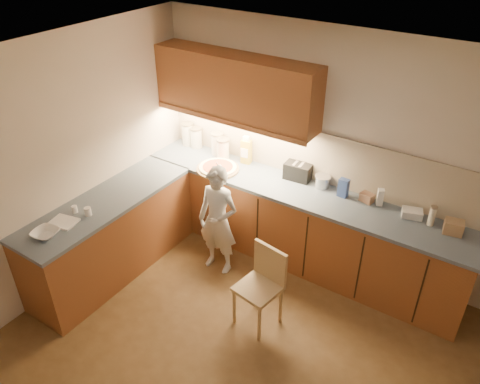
{
  "coord_description": "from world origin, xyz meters",
  "views": [
    {
      "loc": [
        1.46,
        -2.22,
        3.57
      ],
      "look_at": [
        -0.8,
        1.2,
        1.0
      ],
      "focal_mm": 35.0,
      "sensor_mm": 36.0,
      "label": 1
    }
  ],
  "objects": [
    {
      "name": "room",
      "position": [
        0.0,
        0.0,
        1.68
      ],
      "size": [
        4.54,
        4.5,
        2.62
      ],
      "color": "brown",
      "rests_on": "ground"
    },
    {
      "name": "l_counter",
      "position": [
        -0.92,
        1.25,
        0.46
      ],
      "size": [
        3.77,
        2.62,
        0.92
      ],
      "color": "brown",
      "rests_on": "ground"
    },
    {
      "name": "backsplash",
      "position": [
        -0.38,
        1.99,
        1.21
      ],
      "size": [
        3.75,
        0.02,
        0.58
      ],
      "primitive_type": "cube",
      "color": "#BBAB91",
      "rests_on": "l_counter"
    },
    {
      "name": "upper_cabinets",
      "position": [
        -1.27,
        1.82,
        1.85
      ],
      "size": [
        1.95,
        0.36,
        0.73
      ],
      "color": "brown",
      "rests_on": "ground"
    },
    {
      "name": "pizza_on_board",
      "position": [
        -1.35,
        1.57,
        0.94
      ],
      "size": [
        0.5,
        0.5,
        0.2
      ],
      "rotation": [
        0.0,
        0.0,
        0.23
      ],
      "color": "#A08150",
      "rests_on": "l_counter"
    },
    {
      "name": "child",
      "position": [
        -1.0,
        1.07,
        0.64
      ],
      "size": [
        0.49,
        0.34,
        1.28
      ],
      "primitive_type": "imported",
      "rotation": [
        0.0,
        0.0,
        0.07
      ],
      "color": "silver",
      "rests_on": "ground"
    },
    {
      "name": "wooden_chair",
      "position": [
        -0.19,
        0.66,
        0.49
      ],
      "size": [
        0.43,
        0.43,
        0.84
      ],
      "rotation": [
        0.0,
        0.0,
        -0.16
      ],
      "color": "tan",
      "rests_on": "ground"
    },
    {
      "name": "mixing_bowl",
      "position": [
        -1.95,
        -0.33,
        0.95
      ],
      "size": [
        0.27,
        0.27,
        0.06
      ],
      "primitive_type": "imported",
      "rotation": [
        0.0,
        0.0,
        0.16
      ],
      "color": "white",
      "rests_on": "l_counter"
    },
    {
      "name": "canister_a",
      "position": [
        -2.04,
        1.89,
        1.07
      ],
      "size": [
        0.15,
        0.15,
        0.29
      ],
      "rotation": [
        0.0,
        0.0,
        0.28
      ],
      "color": "silver",
      "rests_on": "l_counter"
    },
    {
      "name": "canister_b",
      "position": [
        -1.92,
        1.9,
        1.05
      ],
      "size": [
        0.15,
        0.15,
        0.26
      ],
      "rotation": [
        0.0,
        0.0,
        0.11
      ],
      "color": "white",
      "rests_on": "l_counter"
    },
    {
      "name": "canister_c",
      "position": [
        -1.58,
        1.88,
        1.06
      ],
      "size": [
        0.15,
        0.15,
        0.28
      ],
      "rotation": [
        0.0,
        0.0,
        0.05
      ],
      "color": "white",
      "rests_on": "l_counter"
    },
    {
      "name": "canister_d",
      "position": [
        -1.46,
        1.83,
        1.05
      ],
      "size": [
        0.16,
        0.16,
        0.25
      ],
      "rotation": [
        0.0,
        0.0,
        -0.3
      ],
      "color": "white",
      "rests_on": "l_counter"
    },
    {
      "name": "oil_jug",
      "position": [
        -1.17,
        1.89,
        1.08
      ],
      "size": [
        0.13,
        0.1,
        0.34
      ],
      "rotation": [
        0.0,
        0.0,
        0.17
      ],
      "color": "gold",
      "rests_on": "l_counter"
    },
    {
      "name": "toaster",
      "position": [
        -0.49,
        1.89,
        1.01
      ],
      "size": [
        0.3,
        0.19,
        0.19
      ],
      "rotation": [
        0.0,
        0.0,
        0.08
      ],
      "color": "black",
      "rests_on": "l_counter"
    },
    {
      "name": "steel_pot",
      "position": [
        -0.19,
        1.89,
        0.99
      ],
      "size": [
        0.17,
        0.17,
        0.13
      ],
      "color": "#B3B3B8",
      "rests_on": "l_counter"
    },
    {
      "name": "blue_box",
      "position": [
        0.07,
        1.83,
        1.02
      ],
      "size": [
        0.11,
        0.08,
        0.2
      ],
      "primitive_type": "cube",
      "rotation": [
        0.0,
        0.0,
        -0.07
      ],
      "color": "#334D9A",
      "rests_on": "l_counter"
    },
    {
      "name": "card_box_a",
      "position": [
        0.32,
        1.87,
        0.97
      ],
      "size": [
        0.15,
        0.13,
        0.1
      ],
      "primitive_type": "cube",
      "rotation": [
        0.0,
        0.0,
        -0.25
      ],
      "color": "#AC7C5C",
      "rests_on": "l_counter"
    },
    {
      "name": "white_bottle",
      "position": [
        0.45,
        1.89,
        1.01
      ],
      "size": [
        0.08,
        0.08,
        0.18
      ],
      "primitive_type": "cube",
      "rotation": [
        0.0,
        0.0,
        0.43
      ],
      "color": "white",
      "rests_on": "l_counter"
    },
    {
      "name": "flat_pack",
      "position": [
        0.79,
        1.86,
        0.96
      ],
      "size": [
        0.23,
        0.19,
        0.08
      ],
      "primitive_type": "cube",
      "rotation": [
        0.0,
        0.0,
        0.3
      ],
      "color": "silver",
      "rests_on": "l_counter"
    },
    {
      "name": "tall_jar",
      "position": [
        0.98,
        1.82,
        1.03
      ],
      "size": [
        0.07,
        0.07,
        0.21
      ],
      "rotation": [
        0.0,
        0.0,
        0.15
      ],
      "color": "white",
      "rests_on": "l_counter"
    },
    {
      "name": "card_box_b",
      "position": [
        1.18,
        1.8,
        0.99
      ],
      "size": [
        0.19,
        0.16,
        0.13
      ],
      "primitive_type": "cube",
      "rotation": [
        0.0,
        0.0,
        0.18
      ],
      "color": "tan",
      "rests_on": "l_counter"
    },
    {
      "name": "dough_cloth",
      "position": [
        -1.98,
        -0.1,
        0.93
      ],
      "size": [
        0.29,
        0.25,
        0.02
      ],
      "primitive_type": "cube",
      "rotation": [
        0.0,
        0.0,
        0.22
      ],
      "color": "white",
      "rests_on": "l_counter"
    },
    {
      "name": "spice_jar_a",
      "position": [
        -2.04,
        0.08,
        0.96
      ],
      "size": [
        0.07,
        0.07,
        0.07
      ],
      "primitive_type": "cylinder",
      "rotation": [
        0.0,
        0.0,
        -0.29
      ],
      "color": "white",
      "rests_on": "l_counter"
    },
    {
      "name": "spice_jar_b",
      "position": [
        -1.88,
        0.12,
        0.96
      ],
      "size": [
        0.07,
        0.07,
        0.09
      ],
      "primitive_type": "cylinder",
      "rotation": [
        0.0,
        0.0,
        -0.03
      ],
      "color": "white",
      "rests_on": "l_counter"
    }
  ]
}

